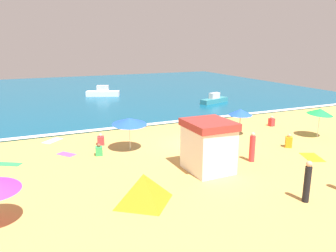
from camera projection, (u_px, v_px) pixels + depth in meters
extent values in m
plane|color=#E0A856|center=(195.00, 144.00, 23.10)|extent=(60.00, 60.00, 0.00)
cube|color=#0F567A|center=(102.00, 91.00, 47.82)|extent=(60.00, 44.00, 0.10)
cube|color=white|center=(160.00, 123.00, 28.64)|extent=(57.00, 0.70, 0.01)
cube|color=white|center=(208.00, 149.00, 18.10)|extent=(2.24, 2.51, 2.44)
cube|color=#A5332D|center=(209.00, 124.00, 17.75)|extent=(2.36, 2.66, 0.39)
cylinder|color=#4C3823|center=(240.00, 123.00, 25.06)|extent=(0.05, 0.05, 1.98)
cone|color=blue|center=(241.00, 112.00, 24.86)|extent=(2.45, 2.45, 0.49)
cylinder|color=silver|center=(319.00, 123.00, 24.59)|extent=(0.05, 0.05, 2.12)
cone|color=green|center=(320.00, 112.00, 24.37)|extent=(2.53, 2.55, 0.60)
cylinder|color=silver|center=(130.00, 135.00, 21.56)|extent=(0.05, 0.05, 2.12)
cone|color=blue|center=(129.00, 121.00, 21.33)|extent=(2.43, 2.45, 0.56)
pyramid|color=orange|center=(144.00, 188.00, 14.53)|extent=(2.32, 2.19, 1.37)
cube|color=orange|center=(289.00, 142.00, 22.33)|extent=(0.58, 0.58, 0.73)
sphere|color=#DBA884|center=(289.00, 135.00, 22.21)|extent=(0.23, 0.23, 0.23)
cylinder|color=red|center=(252.00, 149.00, 19.59)|extent=(0.47, 0.47, 1.58)
sphere|color=beige|center=(253.00, 134.00, 19.37)|extent=(0.24, 0.24, 0.24)
cube|color=red|center=(101.00, 141.00, 22.89)|extent=(0.55, 0.55, 0.59)
sphere|color=beige|center=(100.00, 135.00, 22.79)|extent=(0.24, 0.24, 0.24)
cube|color=red|center=(272.00, 122.00, 28.00)|extent=(0.42, 0.42, 0.66)
sphere|color=beige|center=(272.00, 117.00, 27.89)|extent=(0.23, 0.23, 0.23)
cylinder|color=black|center=(307.00, 184.00, 14.58)|extent=(0.41, 0.41, 1.67)
sphere|color=#DBA884|center=(309.00, 164.00, 14.34)|extent=(0.28, 0.28, 0.28)
cube|color=green|center=(99.00, 151.00, 20.74)|extent=(0.52, 0.52, 0.57)
sphere|color=brown|center=(99.00, 145.00, 20.65)|extent=(0.22, 0.22, 0.22)
cube|color=orange|center=(312.00, 157.00, 20.45)|extent=(1.57, 1.92, 0.01)
cube|color=white|center=(53.00, 141.00, 23.90)|extent=(1.58, 1.56, 0.01)
cube|color=green|center=(8.00, 164.00, 19.29)|extent=(1.63, 1.31, 0.01)
cube|color=#D84CA5|center=(66.00, 154.00, 21.00)|extent=(1.23, 1.34, 0.01)
cube|color=black|center=(202.00, 159.00, 20.21)|extent=(1.30, 1.51, 0.01)
cube|color=teal|center=(214.00, 101.00, 38.08)|extent=(3.95, 2.15, 0.53)
cube|color=silver|center=(214.00, 96.00, 37.94)|extent=(1.46, 0.98, 0.65)
cube|color=white|center=(103.00, 94.00, 42.81)|extent=(4.34, 2.73, 0.66)
cube|color=silver|center=(103.00, 88.00, 42.64)|extent=(1.64, 1.24, 0.73)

